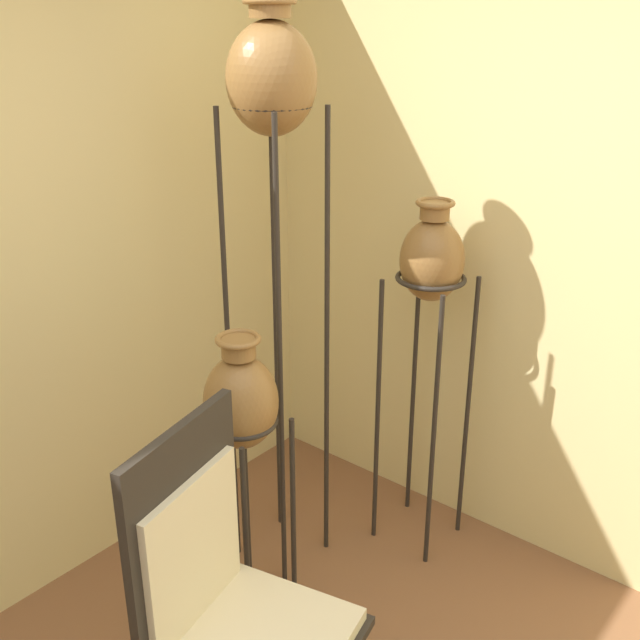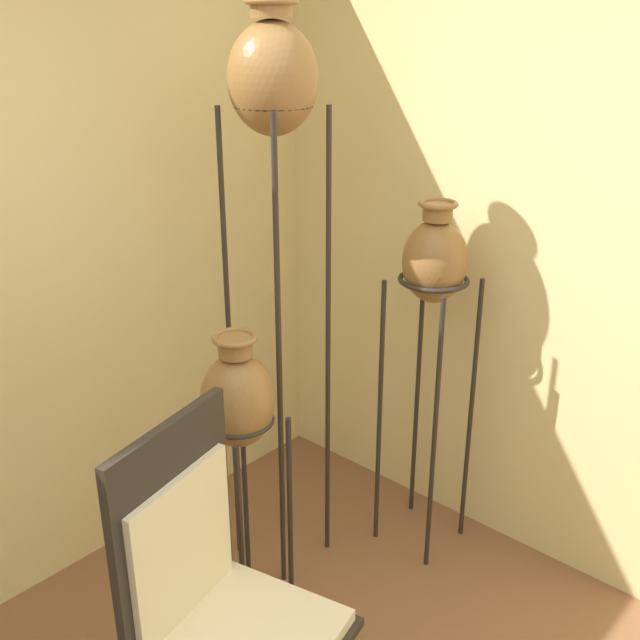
{
  "view_description": "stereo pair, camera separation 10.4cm",
  "coord_description": "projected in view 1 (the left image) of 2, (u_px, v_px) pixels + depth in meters",
  "views": [
    {
      "loc": [
        -0.91,
        -0.66,
        2.18
      ],
      "look_at": [
        1.06,
        0.97,
        1.13
      ],
      "focal_mm": 42.0,
      "sensor_mm": 36.0,
      "label": 1
    },
    {
      "loc": [
        -0.84,
        -0.74,
        2.18
      ],
      "look_at": [
        1.06,
        0.97,
        1.13
      ],
      "focal_mm": 42.0,
      "sensor_mm": 36.0,
      "label": 2
    }
  ],
  "objects": [
    {
      "name": "vase_stand_tall",
      "position": [
        272.0,
        99.0,
        2.56
      ],
      "size": [
        0.31,
        0.31,
        2.22
      ],
      "color": "#28231E",
      "rests_on": "ground_plane"
    },
    {
      "name": "chair",
      "position": [
        228.0,
        600.0,
        2.13
      ],
      "size": [
        0.61,
        0.6,
        1.16
      ],
      "rotation": [
        0.0,
        0.0,
        0.23
      ],
      "color": "#28231E",
      "rests_on": "ground_plane"
    },
    {
      "name": "vase_stand_short",
      "position": [
        241.0,
        407.0,
        2.56
      ],
      "size": [
        0.26,
        0.26,
        1.19
      ],
      "color": "#28231E",
      "rests_on": "ground_plane"
    },
    {
      "name": "vase_stand_medium",
      "position": [
        431.0,
        272.0,
        2.92
      ],
      "size": [
        0.29,
        0.29,
        1.53
      ],
      "color": "#28231E",
      "rests_on": "ground_plane"
    }
  ]
}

